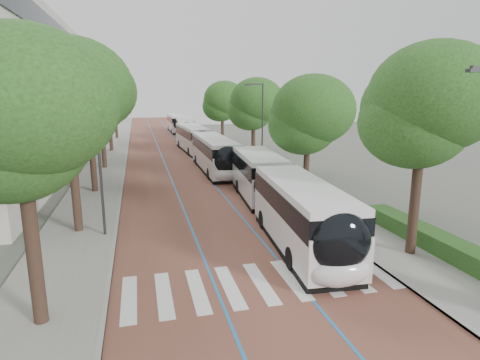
{
  "coord_description": "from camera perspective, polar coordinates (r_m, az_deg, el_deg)",
  "views": [
    {
      "loc": [
        -4.17,
        -12.85,
        7.33
      ],
      "look_at": [
        1.38,
        8.94,
        2.4
      ],
      "focal_mm": 30.0,
      "sensor_mm": 36.0,
      "label": 1
    }
  ],
  "objects": [
    {
      "name": "kerb_right",
      "position": [
        54.23,
        -3.79,
        4.64
      ],
      "size": [
        0.2,
        140.0,
        0.14
      ],
      "primitive_type": "cube",
      "color": "gray",
      "rests_on": "ground"
    },
    {
      "name": "bus_queued_1",
      "position": [
        50.68,
        -6.63,
        5.82
      ],
      "size": [
        3.15,
        12.51,
        3.2
      ],
      "rotation": [
        0.0,
        0.0,
        0.05
      ],
      "color": "silver",
      "rests_on": "ground"
    },
    {
      "name": "road",
      "position": [
        53.52,
        -9.71,
        4.33
      ],
      "size": [
        11.0,
        140.0,
        0.02
      ],
      "primitive_type": "cube",
      "color": "brown",
      "rests_on": "ground"
    },
    {
      "name": "bus_queued_3",
      "position": [
        76.68,
        -9.01,
        7.95
      ],
      "size": [
        2.59,
        12.41,
        3.2
      ],
      "rotation": [
        0.0,
        0.0,
        0.0
      ],
      "color": "silver",
      "rests_on": "ground"
    },
    {
      "name": "trees_left",
      "position": [
        37.74,
        -19.68,
        10.32
      ],
      "size": [
        6.3,
        60.4,
        9.45
      ],
      "color": "black",
      "rests_on": "ground"
    },
    {
      "name": "streetlight_far",
      "position": [
        36.57,
        2.94,
        8.41
      ],
      "size": [
        1.82,
        0.2,
        8.0
      ],
      "color": "#323235",
      "rests_on": "sidewalk_right"
    },
    {
      "name": "sidewalk_right",
      "position": [
        54.61,
        -1.83,
        4.71
      ],
      "size": [
        4.0,
        140.0,
        0.12
      ],
      "primitive_type": "cube",
      "color": "gray",
      "rests_on": "ground"
    },
    {
      "name": "ground",
      "position": [
        15.37,
        3.38,
        -16.15
      ],
      "size": [
        160.0,
        160.0,
        0.0
      ],
      "primitive_type": "plane",
      "color": "#51544C",
      "rests_on": "ground"
    },
    {
      "name": "kerb_left",
      "position": [
        53.37,
        -15.73,
        4.08
      ],
      "size": [
        0.2,
        140.0,
        0.14
      ],
      "primitive_type": "cube",
      "color": "gray",
      "rests_on": "ground"
    },
    {
      "name": "lane_line_right",
      "position": [
        53.66,
        -8.01,
        4.42
      ],
      "size": [
        0.12,
        126.0,
        0.01
      ],
      "primitive_type": "cube",
      "color": "#236EAF",
      "rests_on": "road"
    },
    {
      "name": "trees_right",
      "position": [
        37.65,
        4.17,
        10.16
      ],
      "size": [
        5.94,
        47.72,
        8.89
      ],
      "color": "black",
      "rests_on": "ground"
    },
    {
      "name": "lead_bus",
      "position": [
        22.79,
        5.68,
        -2.19
      ],
      "size": [
        3.94,
        18.53,
        3.2
      ],
      "rotation": [
        0.0,
        0.0,
        -0.08
      ],
      "color": "black",
      "rests_on": "ground"
    },
    {
      "name": "bus_queued_2",
      "position": [
        64.31,
        -7.79,
        7.17
      ],
      "size": [
        3.27,
        12.53,
        3.2
      ],
      "rotation": [
        0.0,
        0.0,
        -0.06
      ],
      "color": "silver",
      "rests_on": "ground"
    },
    {
      "name": "hedge",
      "position": [
        19.69,
        29.94,
        -9.61
      ],
      "size": [
        1.2,
        14.0,
        0.8
      ],
      "primitive_type": "cube",
      "color": "#1A4216",
      "rests_on": "sidewalk_right"
    },
    {
      "name": "bus_queued_0",
      "position": [
        37.46,
        -3.55,
        3.58
      ],
      "size": [
        2.57,
        12.4,
        3.2
      ],
      "rotation": [
        0.0,
        0.0,
        0.0
      ],
      "color": "silver",
      "rests_on": "ground"
    },
    {
      "name": "lane_line_left",
      "position": [
        53.41,
        -11.43,
        4.26
      ],
      "size": [
        0.12,
        126.0,
        0.01
      ],
      "primitive_type": "cube",
      "color": "#236EAF",
      "rests_on": "road"
    },
    {
      "name": "lamp_post_left",
      "position": [
        21.18,
        -19.37,
        2.95
      ],
      "size": [
        0.14,
        0.14,
        8.0
      ],
      "primitive_type": "cylinder",
      "color": "#323235",
      "rests_on": "sidewalk_left"
    },
    {
      "name": "sidewalk_left",
      "position": [
        53.45,
        -17.77,
        3.96
      ],
      "size": [
        4.0,
        140.0,
        0.12
      ],
      "primitive_type": "cube",
      "color": "gray",
      "rests_on": "ground"
    },
    {
      "name": "zebra_crossing",
      "position": [
        16.26,
        2.98,
        -14.36
      ],
      "size": [
        10.55,
        3.6,
        0.01
      ],
      "color": "silver",
      "rests_on": "ground"
    }
  ]
}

